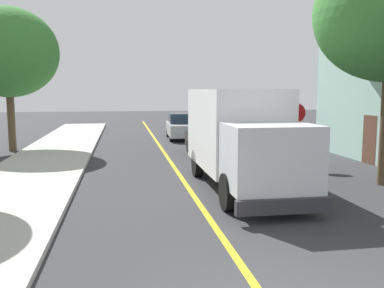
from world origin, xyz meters
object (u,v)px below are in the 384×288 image
object	(u,v)px
box_truck	(240,134)
stop_sign	(296,123)
street_tree_down_block	(8,52)
parked_car_near	(210,139)
parked_car_mid	(182,127)

from	to	relation	value
box_truck	stop_sign	distance (m)	4.48
box_truck	street_tree_down_block	size ratio (longest dim) A/B	0.97
parked_car_near	parked_car_mid	xyz separation A→B (m)	(-0.37, 7.27, 0.00)
street_tree_down_block	box_truck	bearing A→B (deg)	-46.86
parked_car_near	stop_sign	world-z (taller)	stop_sign
parked_car_near	stop_sign	bearing A→B (deg)	-53.36
box_truck	stop_sign	size ratio (longest dim) A/B	2.71
parked_car_mid	stop_sign	size ratio (longest dim) A/B	1.69
parked_car_near	street_tree_down_block	xyz separation A→B (m)	(-9.92, 3.26, 4.30)
street_tree_down_block	stop_sign	bearing A→B (deg)	-28.91
box_truck	stop_sign	world-z (taller)	box_truck
stop_sign	street_tree_down_block	xyz separation A→B (m)	(-12.72, 7.02, 3.24)
parked_car_near	stop_sign	size ratio (longest dim) A/B	1.67
parked_car_mid	stop_sign	bearing A→B (deg)	-73.97
box_truck	parked_car_near	distance (m)	6.94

